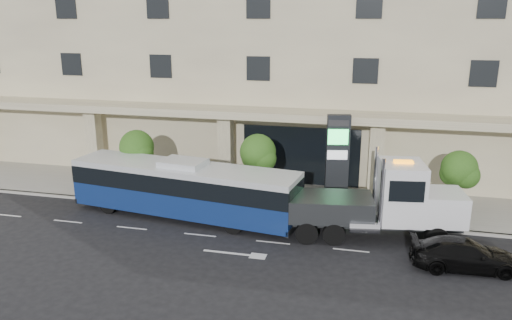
{
  "coord_description": "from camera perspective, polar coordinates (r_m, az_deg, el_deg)",
  "views": [
    {
      "loc": [
        4.64,
        -24.79,
        11.18
      ],
      "look_at": [
        -1.74,
        2.0,
        3.38
      ],
      "focal_mm": 35.0,
      "sensor_mm": 36.0,
      "label": 1
    }
  ],
  "objects": [
    {
      "name": "tree_mid",
      "position": [
        30.2,
        0.26,
        0.62
      ],
      "size": [
        2.28,
        2.2,
        4.38
      ],
      "color": "#422B19",
      "rests_on": "sidewalk"
    },
    {
      "name": "convention_center",
      "position": [
        40.5,
        7.01,
        14.0
      ],
      "size": [
        60.0,
        17.6,
        20.0
      ],
      "color": "tan",
      "rests_on": "ground"
    },
    {
      "name": "tow_truck",
      "position": [
        26.87,
        14.21,
        -4.83
      ],
      "size": [
        10.36,
        3.72,
        4.68
      ],
      "rotation": [
        0.0,
        0.0,
        0.14
      ],
      "color": "#2D3033",
      "rests_on": "ground"
    },
    {
      "name": "signage_pylon",
      "position": [
        30.71,
        9.28,
        0.11
      ],
      "size": [
        1.45,
        0.76,
        5.55
      ],
      "rotation": [
        0.0,
        0.0,
        0.19
      ],
      "color": "black",
      "rests_on": "sidewalk"
    },
    {
      "name": "sidewalk",
      "position": [
        32.13,
        4.27,
        -4.44
      ],
      "size": [
        120.0,
        6.0,
        0.15
      ],
      "primitive_type": "cube",
      "color": "gray",
      "rests_on": "ground"
    },
    {
      "name": "tree_right",
      "position": [
        29.93,
        22.24,
        -1.18
      ],
      "size": [
        2.1,
        2.0,
        4.04
      ],
      "color": "#422B19",
      "rests_on": "sidewalk"
    },
    {
      "name": "curb",
      "position": [
        29.37,
        3.32,
        -6.42
      ],
      "size": [
        120.0,
        0.3,
        0.15
      ],
      "primitive_type": "cube",
      "color": "gray",
      "rests_on": "ground"
    },
    {
      "name": "city_bus",
      "position": [
        29.18,
        -8.23,
        -3.2
      ],
      "size": [
        13.85,
        4.72,
        3.44
      ],
      "rotation": [
        0.0,
        0.0,
        -0.14
      ],
      "color": "black",
      "rests_on": "ground"
    },
    {
      "name": "black_sedan",
      "position": [
        25.33,
        22.78,
        -9.93
      ],
      "size": [
        5.04,
        2.4,
        1.42
      ],
      "primitive_type": "imported",
      "rotation": [
        0.0,
        0.0,
        1.66
      ],
      "color": "black",
      "rests_on": "ground"
    },
    {
      "name": "tree_left",
      "position": [
        32.93,
        -13.43,
        1.2
      ],
      "size": [
        2.27,
        2.2,
        4.22
      ],
      "color": "#422B19",
      "rests_on": "sidewalk"
    },
    {
      "name": "ground",
      "position": [
        27.59,
        2.58,
        -8.1
      ],
      "size": [
        120.0,
        120.0,
        0.0
      ],
      "primitive_type": "plane",
      "color": "black",
      "rests_on": "ground"
    }
  ]
}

